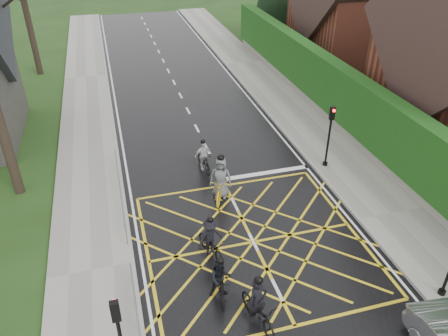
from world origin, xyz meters
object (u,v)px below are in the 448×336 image
cyclist_rear (258,308)px  cyclist_front (204,159)px  cyclist_mid (211,241)px  cyclist_back (221,282)px  cyclist_lead (221,183)px

cyclist_rear → cyclist_front: bearing=75.0°
cyclist_rear → cyclist_mid: size_ratio=1.08×
cyclist_rear → cyclist_mid: 3.37m
cyclist_back → cyclist_front: bearing=89.5°
cyclist_rear → cyclist_lead: size_ratio=0.87×
cyclist_back → cyclist_lead: (1.49, 5.41, 0.11)m
cyclist_mid → cyclist_front: size_ratio=1.10×
cyclist_lead → cyclist_back: bearing=-81.1°
cyclist_back → cyclist_mid: cyclist_mid is taller
cyclist_back → cyclist_mid: bearing=93.8°
cyclist_lead → cyclist_front: bearing=119.5°
cyclist_back → cyclist_front: size_ratio=1.01×
cyclist_rear → cyclist_mid: (-0.65, 3.31, 0.02)m
cyclist_rear → cyclist_lead: 6.74m
cyclist_rear → cyclist_back: cyclist_rear is taller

